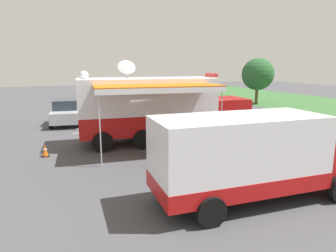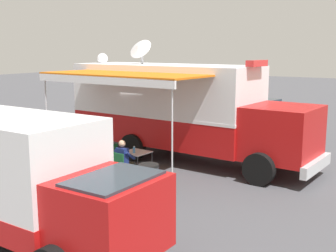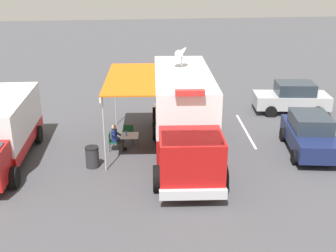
# 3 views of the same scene
# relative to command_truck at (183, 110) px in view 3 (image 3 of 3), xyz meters

# --- Properties ---
(ground_plane) EXTENTS (100.00, 100.00, 0.00)m
(ground_plane) POSITION_rel_command_truck_xyz_m (-0.10, -0.74, -1.94)
(ground_plane) COLOR #47474C
(lot_stripe) EXTENTS (0.54, 4.79, 0.01)m
(lot_stripe) POSITION_rel_command_truck_xyz_m (-3.62, -2.06, -1.94)
(lot_stripe) COLOR silver
(lot_stripe) RESTS_ON ground
(command_truck) EXTENTS (5.34, 9.67, 4.53)m
(command_truck) POSITION_rel_command_truck_xyz_m (0.00, 0.00, 0.00)
(command_truck) COLOR #B71414
(command_truck) RESTS_ON ground
(folding_table) EXTENTS (0.87, 0.87, 0.73)m
(folding_table) POSITION_rel_command_truck_xyz_m (2.40, -0.32, -1.27)
(folding_table) COLOR silver
(folding_table) RESTS_ON ground
(water_bottle) EXTENTS (0.07, 0.07, 0.22)m
(water_bottle) POSITION_rel_command_truck_xyz_m (2.55, -0.30, -1.11)
(water_bottle) COLOR #4C99D8
(water_bottle) RESTS_ON folding_table
(folding_chair_at_table) EXTENTS (0.52, 0.52, 0.87)m
(folding_chair_at_table) POSITION_rel_command_truck_xyz_m (3.20, -0.37, -1.43)
(folding_chair_at_table) COLOR #19562D
(folding_chair_at_table) RESTS_ON ground
(folding_chair_beside_table) EXTENTS (0.52, 0.52, 0.87)m
(folding_chair_beside_table) POSITION_rel_command_truck_xyz_m (2.43, -1.17, -1.43)
(folding_chair_beside_table) COLOR #19562D
(folding_chair_beside_table) RESTS_ON ground
(seated_responder) EXTENTS (0.69, 0.59, 1.25)m
(seated_responder) POSITION_rel_command_truck_xyz_m (3.01, -0.35, -1.29)
(seated_responder) COLOR navy
(seated_responder) RESTS_ON ground
(trash_bin) EXTENTS (0.57, 0.57, 0.91)m
(trash_bin) POSITION_rel_command_truck_xyz_m (4.04, 1.26, -1.49)
(trash_bin) COLOR #2D2D33
(trash_bin) RESTS_ON ground
(traffic_cone) EXTENTS (0.36, 0.36, 0.58)m
(traffic_cone) POSITION_rel_command_truck_xyz_m (0.65, -5.98, -1.66)
(traffic_cone) COLOR black
(traffic_cone) RESTS_ON ground
(support_truck) EXTENTS (2.59, 6.89, 2.70)m
(support_truck) POSITION_rel_command_truck_xyz_m (7.85, 0.17, -0.56)
(support_truck) COLOR white
(support_truck) RESTS_ON ground
(car_behind_truck) EXTENTS (2.56, 4.45, 1.76)m
(car_behind_truck) POSITION_rel_command_truck_xyz_m (-5.67, 0.86, -1.06)
(car_behind_truck) COLOR navy
(car_behind_truck) RESTS_ON ground
(car_far_corner) EXTENTS (4.42, 2.47, 1.76)m
(car_far_corner) POSITION_rel_command_truck_xyz_m (-7.09, -4.63, -1.06)
(car_far_corner) COLOR #B2B5BA
(car_far_corner) RESTS_ON ground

